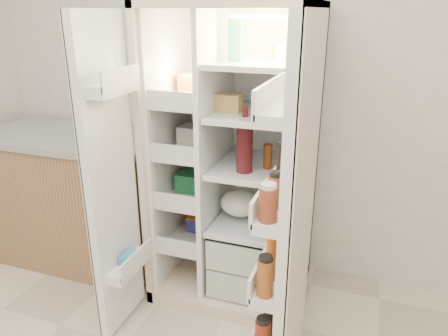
% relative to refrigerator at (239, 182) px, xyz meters
% --- Properties ---
extents(wall_back, '(4.00, 0.02, 2.70)m').
position_rel_refrigerator_xyz_m(wall_back, '(0.04, 0.35, 0.61)').
color(wall_back, silver).
rests_on(wall_back, floor).
extents(refrigerator, '(0.92, 0.70, 1.80)m').
position_rel_refrigerator_xyz_m(refrigerator, '(0.00, 0.00, 0.00)').
color(refrigerator, beige).
rests_on(refrigerator, floor).
extents(freezer_door, '(0.15, 0.40, 1.72)m').
position_rel_refrigerator_xyz_m(freezer_door, '(-0.51, -0.60, 0.15)').
color(freezer_door, white).
rests_on(freezer_door, floor).
extents(fridge_door, '(0.17, 0.58, 1.72)m').
position_rel_refrigerator_xyz_m(fridge_door, '(0.47, -0.70, 0.12)').
color(fridge_door, white).
rests_on(fridge_door, floor).
extents(kitchen_counter, '(1.31, 0.70, 0.95)m').
position_rel_refrigerator_xyz_m(kitchen_counter, '(-1.20, -0.05, -0.26)').
color(kitchen_counter, '#9E724F').
rests_on(kitchen_counter, floor).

